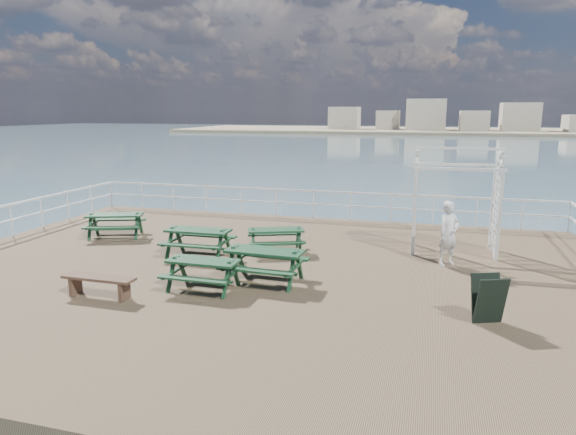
# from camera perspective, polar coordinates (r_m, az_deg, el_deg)

# --- Properties ---
(ground) EXTENTS (18.00, 14.00, 0.30)m
(ground) POSITION_cam_1_polar(r_m,az_deg,el_deg) (13.38, -3.92, -6.58)
(ground) COLOR brown
(ground) RESTS_ON ground
(sea_backdrop) EXTENTS (300.00, 300.00, 9.20)m
(sea_backdrop) POSITION_cam_1_polar(r_m,az_deg,el_deg) (146.31, 19.23, 9.46)
(sea_backdrop) COLOR #3B5864
(sea_backdrop) RESTS_ON ground
(railing) EXTENTS (17.77, 13.76, 1.10)m
(railing) POSITION_cam_1_polar(r_m,az_deg,el_deg) (15.49, -1.04, -0.06)
(railing) COLOR silver
(railing) RESTS_ON ground
(picnic_table_a) EXTENTS (2.14, 1.93, 0.86)m
(picnic_table_a) POSITION_cam_1_polar(r_m,az_deg,el_deg) (17.66, -18.66, -0.28)
(picnic_table_a) COLOR #13351D
(picnic_table_a) RESTS_ON ground
(picnic_table_b) EXTENTS (1.84, 1.49, 0.88)m
(picnic_table_b) POSITION_cam_1_polar(r_m,az_deg,el_deg) (14.73, -9.93, -2.11)
(picnic_table_b) COLOR #13351D
(picnic_table_b) RESTS_ON ground
(picnic_table_c) EXTENTS (1.96, 1.79, 0.78)m
(picnic_table_c) POSITION_cam_1_polar(r_m,az_deg,el_deg) (14.94, -1.34, -1.99)
(picnic_table_c) COLOR #13351D
(picnic_table_c) RESTS_ON ground
(picnic_table_d) EXTENTS (1.92, 1.57, 0.90)m
(picnic_table_d) POSITION_cam_1_polar(r_m,az_deg,el_deg) (12.36, -2.61, -4.59)
(picnic_table_d) COLOR #13351D
(picnic_table_d) RESTS_ON ground
(picnic_table_e) EXTENTS (1.65, 1.34, 0.80)m
(picnic_table_e) POSITION_cam_1_polar(r_m,az_deg,el_deg) (12.03, -9.41, -5.54)
(picnic_table_e) COLOR #13351D
(picnic_table_e) RESTS_ON ground
(flat_bench_near) EXTENTS (1.69, 0.42, 0.48)m
(flat_bench_near) POSITION_cam_1_polar(r_m,az_deg,el_deg) (12.15, -20.26, -6.71)
(flat_bench_near) COLOR #503829
(flat_bench_near) RESTS_ON ground
(trellis_arbor) EXTENTS (2.50, 1.41, 3.05)m
(trellis_arbor) POSITION_cam_1_polar(r_m,az_deg,el_deg) (15.53, 18.04, 1.18)
(trellis_arbor) COLOR silver
(trellis_arbor) RESTS_ON ground
(sandwich_board) EXTENTS (0.72, 0.63, 0.97)m
(sandwich_board) POSITION_cam_1_polar(r_m,az_deg,el_deg) (10.79, 21.38, -8.51)
(sandwich_board) COLOR black
(sandwich_board) RESTS_ON ground
(person) EXTENTS (0.75, 0.73, 1.74)m
(person) POSITION_cam_1_polar(r_m,az_deg,el_deg) (14.23, 17.42, -1.71)
(person) COLOR white
(person) RESTS_ON ground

